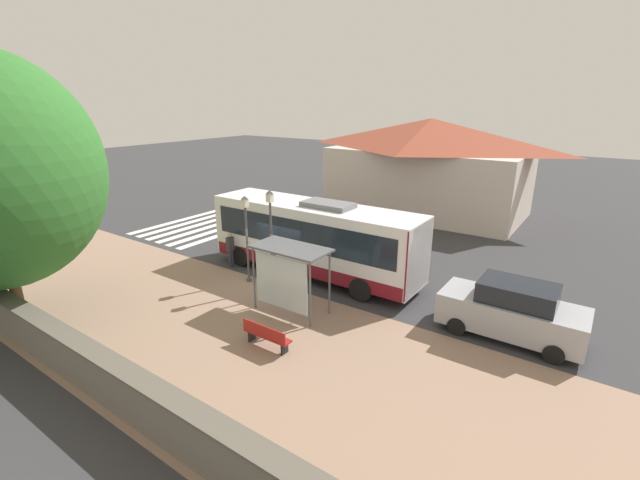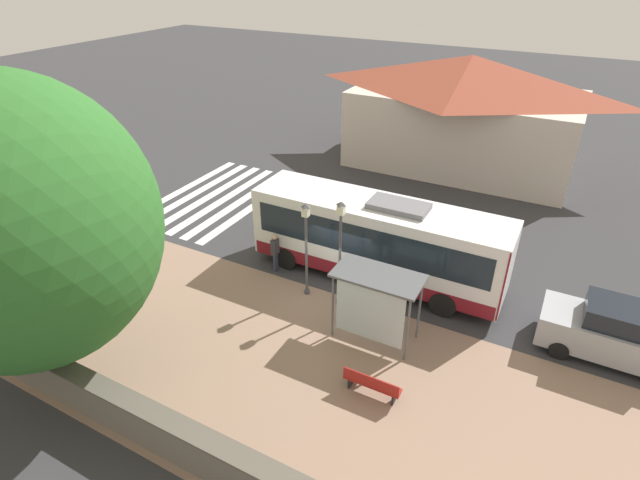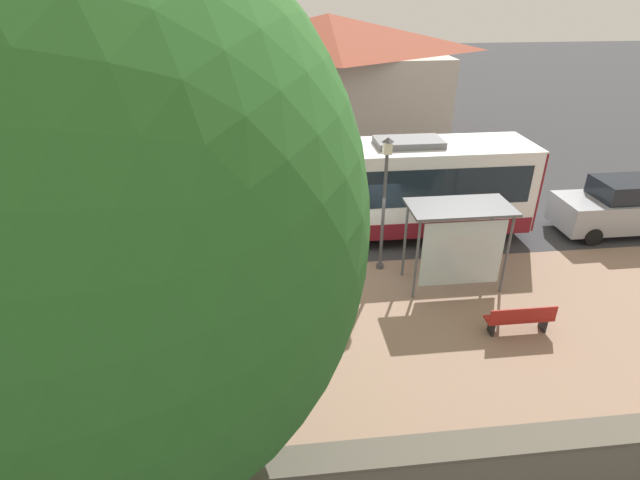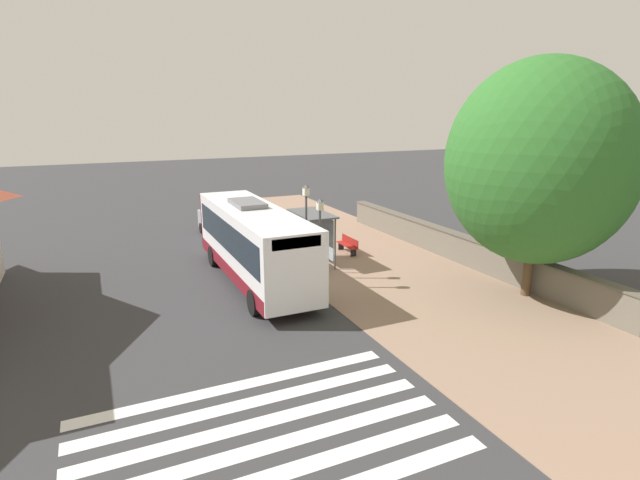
{
  "view_description": "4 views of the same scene",
  "coord_description": "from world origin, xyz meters",
  "views": [
    {
      "loc": [
        -13.25,
        -11.9,
        7.86
      ],
      "look_at": [
        1.82,
        -1.41,
        1.8
      ],
      "focal_mm": 24.0,
      "sensor_mm": 36.0,
      "label": 1
    },
    {
      "loc": [
        -14.41,
        -7.07,
        11.89
      ],
      "look_at": [
        0.04,
        0.59,
        2.29
      ],
      "focal_mm": 28.0,
      "sensor_mm": 36.0,
      "label": 2
    },
    {
      "loc": [
        -14.05,
        3.0,
        8.4
      ],
      "look_at": [
        -1.25,
        1.57,
        1.6
      ],
      "focal_mm": 28.0,
      "sensor_mm": 36.0,
      "label": 3
    },
    {
      "loc": [
        8.16,
        19.62,
        7.57
      ],
      "look_at": [
        -0.77,
        0.24,
        1.97
      ],
      "focal_mm": 28.0,
      "sensor_mm": 36.0,
      "label": 4
    }
  ],
  "objects": [
    {
      "name": "street_lamp_near",
      "position": [
        -0.42,
        -0.48,
        2.58
      ],
      "size": [
        0.28,
        0.28,
        4.36
      ],
      "color": "#4C4C51",
      "rests_on": "ground"
    },
    {
      "name": "bus",
      "position": [
        1.9,
        -1.04,
        1.86
      ],
      "size": [
        2.61,
        10.27,
        3.59
      ],
      "color": "white",
      "rests_on": "ground"
    },
    {
      "name": "ground_plane",
      "position": [
        0.0,
        0.0,
        0.0
      ],
      "size": [
        120.0,
        120.0,
        0.0
      ],
      "primitive_type": "plane",
      "color": "#353538",
      "rests_on": "ground"
    },
    {
      "name": "bus_shelter",
      "position": [
        -1.71,
        -2.43,
        2.14
      ],
      "size": [
        1.55,
        2.98,
        2.63
      ],
      "color": "#515459",
      "rests_on": "ground"
    },
    {
      "name": "pedestrian",
      "position": [
        0.35,
        2.87,
        1.05
      ],
      "size": [
        0.34,
        0.23,
        1.77
      ],
      "color": "#2D3347",
      "rests_on": "ground"
    },
    {
      "name": "street_lamp_far",
      "position": [
        -0.45,
        0.92,
        2.36
      ],
      "size": [
        0.28,
        0.28,
        3.96
      ],
      "color": "#4C4C51",
      "rests_on": "ground"
    },
    {
      "name": "stone_wall",
      "position": [
        -8.55,
        0.0,
        0.73
      ],
      "size": [
        0.6,
        20.0,
        1.45
      ],
      "color": "#6B6356",
      "rests_on": "ground"
    },
    {
      "name": "shade_tree",
      "position": [
        -7.91,
        5.36,
        5.55
      ],
      "size": [
        7.33,
        7.33,
        9.58
      ],
      "color": "brown",
      "rests_on": "ground"
    },
    {
      "name": "crosswalk_stripes",
      "position": [
        5.0,
        9.61,
        0.0
      ],
      "size": [
        9.0,
        5.25,
        0.01
      ],
      "color": "silver",
      "rests_on": "ground"
    },
    {
      "name": "bench",
      "position": [
        -4.11,
        -3.39,
        0.48
      ],
      "size": [
        0.4,
        1.8,
        0.88
      ],
      "color": "maroon",
      "rests_on": "ground"
    },
    {
      "name": "parked_car_behind_bus",
      "position": [
        1.24,
        -9.81,
        0.98
      ],
      "size": [
        2.01,
        4.68,
        2.03
      ],
      "color": "#9EA0A8",
      "rests_on": "ground"
    },
    {
      "name": "sidewalk_plaza",
      "position": [
        -4.5,
        0.0,
        0.01
      ],
      "size": [
        9.0,
        44.0,
        0.02
      ],
      "color": "#937560",
      "rests_on": "ground"
    }
  ]
}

